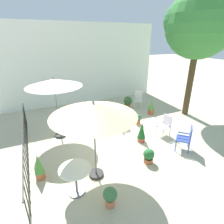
{
  "coord_description": "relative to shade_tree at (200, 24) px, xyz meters",
  "views": [
    {
      "loc": [
        -2.92,
        -5.83,
        3.84
      ],
      "look_at": [
        0.0,
        0.51,
        0.91
      ],
      "focal_mm": 28.61,
      "sensor_mm": 36.0,
      "label": 1
    }
  ],
  "objects": [
    {
      "name": "cafe_table_0",
      "position": [
        -6.74,
        -2.84,
        -3.84
      ],
      "size": [
        0.83,
        0.83,
        0.78
      ],
      "color": "white",
      "rests_on": "ground"
    },
    {
      "name": "potted_plant_6",
      "position": [
        -3.06,
        -0.02,
        -4.12
      ],
      "size": [
        0.33,
        0.32,
        0.49
      ],
      "color": "#CC6338",
      "rests_on": "ground"
    },
    {
      "name": "potted_plant_8",
      "position": [
        -7.58,
        -1.88,
        -3.97
      ],
      "size": [
        0.29,
        0.29,
        0.82
      ],
      "color": "#B8603A",
      "rests_on": "ground"
    },
    {
      "name": "patio_chair_0",
      "position": [
        -1.83,
        1.89,
        -3.84
      ],
      "size": [
        0.61,
        0.6,
        0.97
      ],
      "color": "silver",
      "rests_on": "ground"
    },
    {
      "name": "shade_tree",
      "position": [
        0.0,
        0.0,
        0.0
      ],
      "size": [
        3.24,
        3.09,
        5.93
      ],
      "color": "#47361F",
      "rests_on": "ground"
    },
    {
      "name": "potted_plant_0",
      "position": [
        -1.77,
        0.7,
        -4.01
      ],
      "size": [
        0.31,
        0.31,
        0.78
      ],
      "color": "#B1522E",
      "rests_on": "ground"
    },
    {
      "name": "villa_facade",
      "position": [
        -4.47,
        4.21,
        -2.06
      ],
      "size": [
        9.56,
        0.3,
        4.65
      ],
      "primitive_type": "cube",
      "color": "white",
      "rests_on": "ground"
    },
    {
      "name": "patio_chair_1",
      "position": [
        -2.63,
        -2.56,
        -3.86
      ],
      "size": [
        0.68,
        0.68,
        0.94
      ],
      "color": "#36499C",
      "rests_on": "ground"
    },
    {
      "name": "patio_chair_4",
      "position": [
        -2.61,
        -1.38,
        -3.89
      ],
      "size": [
        0.5,
        0.5,
        0.88
      ],
      "color": "silver",
      "rests_on": "ground"
    },
    {
      "name": "potted_plant_4",
      "position": [
        -4.27,
        -2.61,
        -4.13
      ],
      "size": [
        0.36,
        0.36,
        0.5
      ],
      "color": "#AE623C",
      "rests_on": "ground"
    },
    {
      "name": "terrace_railing",
      "position": [
        -7.89,
        -0.66,
        -3.71
      ],
      "size": [
        0.03,
        5.91,
        1.01
      ],
      "color": "black",
      "rests_on": "ground"
    },
    {
      "name": "potted_plant_3",
      "position": [
        -2.47,
        2.0,
        -4.0
      ],
      "size": [
        0.49,
        0.48,
        0.68
      ],
      "color": "brown",
      "rests_on": "ground"
    },
    {
      "name": "ground_plane",
      "position": [
        -4.47,
        -0.66,
        -4.39
      ],
      "size": [
        60.0,
        60.0,
        0.0
      ],
      "primitive_type": "plane",
      "color": "#BBB494"
    },
    {
      "name": "patio_chair_2",
      "position": [
        -3.93,
        0.13,
        -3.87
      ],
      "size": [
        0.59,
        0.6,
        0.91
      ],
      "color": "white",
      "rests_on": "ground"
    },
    {
      "name": "patio_chair_3",
      "position": [
        -4.44,
        1.05,
        -3.86
      ],
      "size": [
        0.6,
        0.6,
        0.92
      ],
      "color": "silver",
      "rests_on": "ground"
    },
    {
      "name": "potted_plant_2",
      "position": [
        -3.29,
        1.19,
        -4.1
      ],
      "size": [
        0.3,
        0.3,
        0.51
      ],
      "color": "#B85D39",
      "rests_on": "ground"
    },
    {
      "name": "patio_umbrella_0",
      "position": [
        -6.05,
        -2.45,
        -2.27
      ],
      "size": [
        2.3,
        2.3,
        2.37
      ],
      "color": "#2D2D2D",
      "rests_on": "ground"
    },
    {
      "name": "patio_umbrella_1",
      "position": [
        -6.62,
        0.35,
        -2.14
      ],
      "size": [
        2.1,
        2.1,
        2.49
      ],
      "color": "#2D2D2D",
      "rests_on": "ground"
    },
    {
      "name": "potted_plant_5",
      "position": [
        -3.77,
        -1.41,
        -3.98
      ],
      "size": [
        0.32,
        0.32,
        0.81
      ],
      "color": "#B6533B",
      "rests_on": "ground"
    },
    {
      "name": "potted_plant_1",
      "position": [
        -6.1,
        -3.59,
        -4.08
      ],
      "size": [
        0.35,
        0.35,
        0.54
      ],
      "color": "#CA7149",
      "rests_on": "ground"
    }
  ]
}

